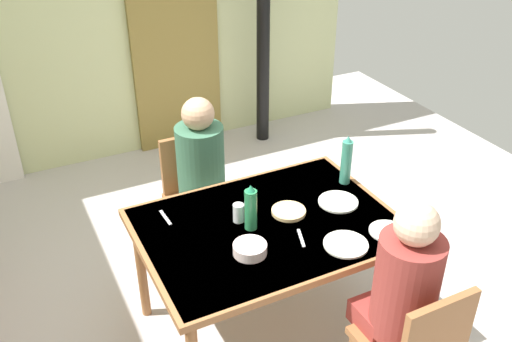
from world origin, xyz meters
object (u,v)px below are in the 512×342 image
at_px(person_near_diner, 404,283).
at_px(water_bottle_green_far, 251,208).
at_px(water_bottle_green_near, 346,161).
at_px(serving_bowl_center, 250,249).
at_px(dining_table, 268,235).
at_px(person_far_diner, 201,164).
at_px(chair_far_diner, 196,192).

distance_m(person_near_diner, water_bottle_green_far, 0.85).
height_order(water_bottle_green_near, serving_bowl_center, water_bottle_green_near).
bearing_deg(dining_table, person_far_diner, 97.74).
xyz_separation_m(chair_far_diner, water_bottle_green_far, (-0.00, -0.84, 0.38)).
relative_size(water_bottle_green_near, serving_bowl_center, 1.81).
height_order(chair_far_diner, person_far_diner, person_far_diner).
height_order(dining_table, serving_bowl_center, serving_bowl_center).
relative_size(chair_far_diner, water_bottle_green_far, 3.29).
height_order(person_far_diner, serving_bowl_center, person_far_diner).
bearing_deg(person_far_diner, person_near_diner, 106.46).
bearing_deg(chair_far_diner, water_bottle_green_far, 89.86).
xyz_separation_m(person_far_diner, water_bottle_green_near, (0.70, -0.54, 0.12)).
bearing_deg(person_near_diner, dining_table, 114.46).
bearing_deg(water_bottle_green_near, person_far_diner, 142.46).
bearing_deg(dining_table, water_bottle_green_far, 173.15).
relative_size(person_near_diner, water_bottle_green_near, 2.50).
relative_size(person_near_diner, person_far_diner, 1.00).
bearing_deg(water_bottle_green_far, person_far_diner, 89.83).
distance_m(water_bottle_green_near, water_bottle_green_far, 0.72).
bearing_deg(serving_bowl_center, person_near_diner, -45.75).
height_order(person_near_diner, person_far_diner, same).
relative_size(dining_table, water_bottle_green_near, 4.44).
xyz_separation_m(dining_table, person_near_diner, (0.33, -0.72, 0.10)).
bearing_deg(person_near_diner, water_bottle_green_far, 120.28).
distance_m(person_far_diner, water_bottle_green_far, 0.71).
relative_size(chair_far_diner, water_bottle_green_near, 2.82).
bearing_deg(chair_far_diner, person_far_diner, 90.00).
bearing_deg(person_far_diner, chair_far_diner, -90.00).
distance_m(person_far_diner, serving_bowl_center, 0.90).
xyz_separation_m(water_bottle_green_near, water_bottle_green_far, (-0.70, -0.16, -0.02)).
xyz_separation_m(dining_table, water_bottle_green_far, (-0.10, 0.01, 0.19)).
xyz_separation_m(person_near_diner, water_bottle_green_near, (0.28, 0.89, 0.12)).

